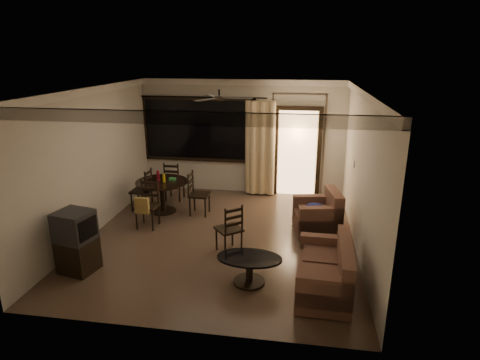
% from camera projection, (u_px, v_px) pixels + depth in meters
% --- Properties ---
extents(ground, '(5.50, 5.50, 0.00)m').
position_uv_depth(ground, '(221.00, 237.00, 7.72)').
color(ground, '#7F6651').
rests_on(ground, ground).
extents(room_shell, '(5.50, 6.70, 5.50)m').
position_uv_depth(room_shell, '(263.00, 128.00, 8.75)').
color(room_shell, beige).
rests_on(room_shell, ground).
extents(dining_table, '(1.14, 1.14, 0.93)m').
position_uv_depth(dining_table, '(162.00, 188.00, 8.83)').
color(dining_table, black).
rests_on(dining_table, ground).
extents(dining_chair_west, '(0.43, 0.43, 0.95)m').
position_uv_depth(dining_chair_west, '(142.00, 198.00, 9.01)').
color(dining_chair_west, black).
rests_on(dining_chair_west, ground).
extents(dining_chair_east, '(0.43, 0.43, 0.95)m').
position_uv_depth(dining_chair_east, '(199.00, 202.00, 8.77)').
color(dining_chair_east, black).
rests_on(dining_chair_east, ground).
extents(dining_chair_south, '(0.43, 0.49, 0.95)m').
position_uv_depth(dining_chair_south, '(147.00, 213.00, 8.10)').
color(dining_chair_south, black).
rests_on(dining_chair_south, ground).
extents(dining_chair_north, '(0.43, 0.43, 0.95)m').
position_uv_depth(dining_chair_north, '(175.00, 188.00, 9.65)').
color(dining_chair_north, black).
rests_on(dining_chair_north, ground).
extents(tv_cabinet, '(0.63, 0.59, 1.03)m').
position_uv_depth(tv_cabinet, '(76.00, 241.00, 6.41)').
color(tv_cabinet, black).
rests_on(tv_cabinet, ground).
extents(sofa, '(0.82, 1.46, 0.77)m').
position_uv_depth(sofa, '(327.00, 273.00, 5.91)').
color(sofa, '#42291E').
rests_on(sofa, ground).
extents(armchair, '(0.97, 0.97, 0.83)m').
position_uv_depth(armchair, '(319.00, 216.00, 7.86)').
color(armchair, '#42291E').
rests_on(armchair, ground).
extents(coffee_table, '(1.00, 0.60, 0.44)m').
position_uv_depth(coffee_table, '(249.00, 266.00, 6.13)').
color(coffee_table, black).
rests_on(coffee_table, ground).
extents(side_chair, '(0.57, 0.57, 0.92)m').
position_uv_depth(side_chair, '(229.00, 238.00, 7.10)').
color(side_chair, black).
rests_on(side_chair, ground).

